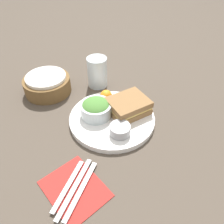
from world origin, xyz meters
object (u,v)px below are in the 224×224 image
Objects in this scene: fork at (81,190)px; knife at (75,188)px; drink_glass at (97,72)px; spoon at (68,185)px; bread_basket at (47,84)px; plate at (112,119)px; dressing_cup at (120,130)px; sandwich at (128,106)px; salad_bowl at (96,108)px.

fork is 0.95× the size of knife.
drink_glass is 0.47m from knife.
fork and spoon have the same top height.
bread_basket reaches higher than fork.
plate reaches higher than knife.
dressing_cup is at bearing -82.69° from bread_basket.
plate is 1.97× the size of sandwich.
salad_bowl is at bearing 147.66° from sandwich.
sandwich is at bearing -32.34° from salad_bowl.
sandwich is 0.85× the size of fork.
salad_bowl is (-0.09, 0.06, 0.00)m from sandwich.
sandwich is (0.06, -0.02, 0.03)m from plate.
sandwich is at bearing 172.32° from knife.
drink_glass is 0.67× the size of knife.
dressing_cup is 0.21m from knife.
drink_glass is 0.70× the size of fork.
bread_basket reaches higher than knife.
drink_glass reaches higher than spoon.
salad_bowl is at bearing -168.49° from knife.
dressing_cup reaches higher than knife.
salad_bowl is 0.21m from drink_glass.
fork is at bearing -136.33° from salad_bowl.
sandwich is 0.32m from knife.
bread_basket is (-0.14, 0.31, -0.01)m from sandwich.
spoon is at bearing -137.62° from drink_glass.
bread_basket is at bearing -140.72° from spoon.
plate is 0.23m from drink_glass.
bread_basket is (-0.05, 0.36, -0.00)m from dressing_cup.
sandwich is 1.20× the size of drink_glass.
knife is (-0.24, -0.13, -0.00)m from plate.
knife is at bearing -159.30° from sandwich.
knife is at bearing -140.11° from salad_bowl.
dressing_cup is at bearing 166.41° from knife.
salad_bowl is 0.87× the size of drink_glass.
plate is at bearing -74.91° from bread_basket.
drink_glass is 0.67× the size of bread_basket.
salad_bowl is at bearing 90.98° from dressing_cup.
drink_glass is at bearing 64.81° from dressing_cup.
drink_glass is (0.10, 0.20, 0.05)m from plate.
plate reaches higher than spoon.
drink_glass reaches higher than knife.
spoon is (-0.17, -0.40, -0.03)m from bread_basket.
bread_basket is 1.04× the size of fork.
drink_glass is (0.04, 0.22, 0.02)m from sandwich.
dressing_cup is 0.36× the size of bread_basket.
sandwich reaches higher than knife.
spoon is at bearing -112.34° from bread_basket.
spoon is (-0.24, -0.11, -0.00)m from plate.
sandwich is at bearing -66.13° from bread_basket.
plate is at bearing -115.84° from drink_glass.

